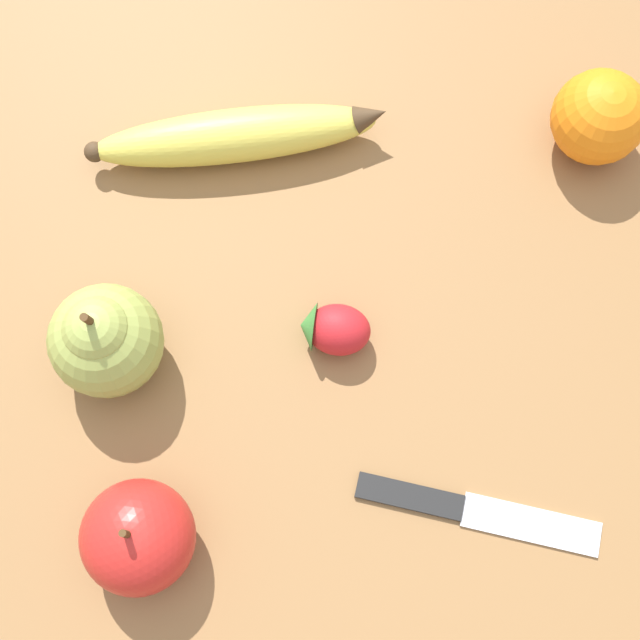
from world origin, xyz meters
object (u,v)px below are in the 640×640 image
(apple, at_px, (138,537))
(orange, at_px, (599,117))
(banana, at_px, (237,135))
(pear, at_px, (105,339))
(strawberry, at_px, (333,329))
(paring_knife, at_px, (469,510))

(apple, bearing_deg, orange, 69.04)
(banana, bearing_deg, pear, -123.93)
(strawberry, height_order, paring_knife, strawberry)
(orange, distance_m, strawberry, 0.24)
(pear, xyz_separation_m, strawberry, (0.12, 0.08, -0.02))
(banana, xyz_separation_m, orange, (0.22, 0.12, 0.01))
(banana, distance_m, pear, 0.17)
(banana, relative_size, paring_knife, 1.22)
(paring_knife, bearing_deg, pear, -101.09)
(pear, xyz_separation_m, apple, (0.08, -0.10, -0.01))
(banana, height_order, paring_knife, banana)
(pear, height_order, paring_knife, pear)
(banana, xyz_separation_m, paring_knife, (0.25, -0.16, -0.02))
(apple, xyz_separation_m, paring_knife, (0.18, 0.11, -0.03))
(strawberry, distance_m, apple, 0.18)
(pear, relative_size, paring_knife, 0.58)
(pear, relative_size, apple, 1.21)
(banana, relative_size, orange, 2.91)
(pear, xyz_separation_m, paring_knife, (0.25, 0.01, -0.04))
(pear, bearing_deg, apple, -51.77)
(banana, xyz_separation_m, strawberry, (0.12, -0.10, -0.00))
(paring_knife, bearing_deg, apple, -71.98)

